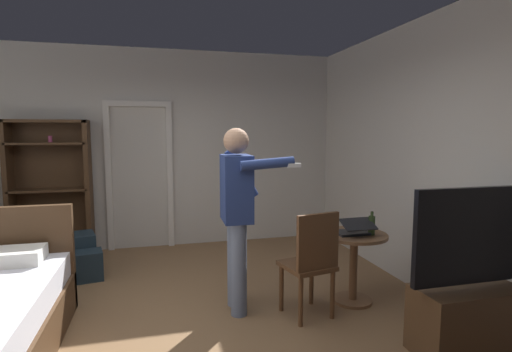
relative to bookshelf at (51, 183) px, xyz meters
name	(u,v)px	position (x,y,z in m)	size (l,w,h in m)	color
ground_plane	(170,339)	(1.44, -2.61, -1.01)	(6.09, 6.09, 0.00)	olive
wall_back	(160,149)	(1.44, 0.22, 0.43)	(5.48, 0.12, 2.88)	beige
wall_right	(454,159)	(4.12, -2.61, 0.43)	(0.12, 5.78, 2.88)	beige
doorway_frame	(140,165)	(1.15, 0.14, 0.22)	(0.93, 0.08, 2.13)	white
bookshelf	(51,183)	(0.00, 0.00, 0.00)	(1.02, 0.32, 1.85)	#4C331E
tv_flatscreen	(480,303)	(3.76, -3.37, -0.62)	(1.25, 0.40, 1.29)	#4C331E
side_table	(354,256)	(3.25, -2.32, -0.53)	(0.65, 0.65, 0.70)	brown
laptop	(354,229)	(3.22, -2.37, -0.25)	(0.33, 0.33, 0.17)	black
bottle_on_table	(372,225)	(3.39, -2.40, -0.21)	(0.06, 0.06, 0.23)	#2F421E
wooden_chair	(311,260)	(2.71, -2.54, -0.46)	(0.50, 0.50, 0.99)	brown
person_blue_shirt	(238,207)	(2.10, -2.21, -0.01)	(0.67, 0.55, 1.73)	slate
suitcase_dark	(77,267)	(0.47, -1.05, -0.84)	(0.55, 0.28, 0.33)	#1E2D38
suitcase_small	(74,253)	(0.38, -0.73, -0.77)	(0.48, 0.37, 0.47)	#1E2D38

